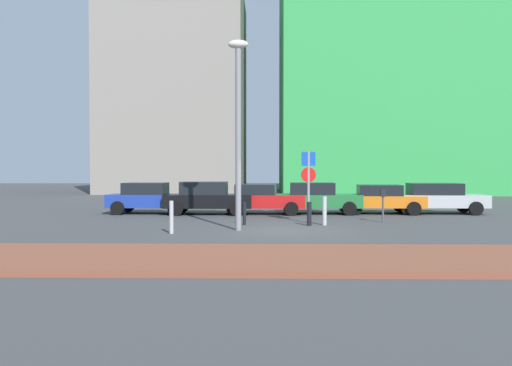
{
  "coord_description": "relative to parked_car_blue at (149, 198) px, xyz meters",
  "views": [
    {
      "loc": [
        -0.65,
        -18.09,
        2.13
      ],
      "look_at": [
        -1.08,
        2.75,
        1.58
      ],
      "focal_mm": 36.8,
      "sensor_mm": 36.0,
      "label": 1
    }
  ],
  "objects": [
    {
      "name": "parked_car_black",
      "position": [
        2.83,
        -0.37,
        0.03
      ],
      "size": [
        4.07,
        1.91,
        1.54
      ],
      "color": "black",
      "rests_on": "ground"
    },
    {
      "name": "traffic_bollard_mid",
      "position": [
        2.49,
        -7.77,
        -0.22
      ],
      "size": [
        0.14,
        0.14,
        1.08
      ],
      "primitive_type": "cylinder",
      "color": "#B7B7BC",
      "rests_on": "ground"
    },
    {
      "name": "traffic_bollard_near",
      "position": [
        7.82,
        -5.04,
        -0.22
      ],
      "size": [
        0.16,
        0.16,
        1.09
      ],
      "primitive_type": "cylinder",
      "color": "#B7B7BC",
      "rests_on": "ground"
    },
    {
      "name": "sidewalk_brick",
      "position": [
        6.28,
        -12.91,
        -0.7
      ],
      "size": [
        40.0,
        3.76,
        0.14
      ],
      "primitive_type": "cube",
      "color": "brown",
      "rests_on": "ground"
    },
    {
      "name": "parked_car_silver",
      "position": [
        13.7,
        0.18,
        -0.0
      ],
      "size": [
        4.57,
        1.96,
        1.46
      ],
      "color": "#B7BABF",
      "rests_on": "ground"
    },
    {
      "name": "parking_sign_post",
      "position": [
        7.28,
        -4.21,
        1.02
      ],
      "size": [
        0.6,
        0.14,
        2.83
      ],
      "color": "gray",
      "rests_on": "ground"
    },
    {
      "name": "building_under_construction",
      "position": [
        -2.74,
        24.07,
        8.37
      ],
      "size": [
        12.43,
        12.23,
        18.27
      ],
      "primitive_type": "cube",
      "color": "gray",
      "rests_on": "ground"
    },
    {
      "name": "traffic_bollard_far",
      "position": [
        7.23,
        -5.22,
        -0.32
      ],
      "size": [
        0.17,
        0.17,
        0.9
      ],
      "primitive_type": "cylinder",
      "color": "black",
      "rests_on": "ground"
    },
    {
      "name": "street_lamp",
      "position": [
        4.64,
        -6.78,
        3.14
      ],
      "size": [
        0.7,
        0.36,
        6.58
      ],
      "color": "gray",
      "rests_on": "ground"
    },
    {
      "name": "parked_car_blue",
      "position": [
        0.0,
        0.0,
        0.0
      ],
      "size": [
        3.98,
        1.97,
        1.48
      ],
      "color": "#1E389E",
      "rests_on": "ground"
    },
    {
      "name": "ground_plane",
      "position": [
        6.28,
        -6.83,
        -0.77
      ],
      "size": [
        120.0,
        120.0,
        0.0
      ],
      "primitive_type": "plane",
      "color": "#424244"
    },
    {
      "name": "parking_meter",
      "position": [
        10.28,
        -3.93,
        0.09
      ],
      "size": [
        0.18,
        0.14,
        1.31
      ],
      "color": "#4C4C51",
      "rests_on": "ground"
    },
    {
      "name": "parked_car_green",
      "position": [
        8.01,
        0.07,
        0.01
      ],
      "size": [
        4.05,
        2.07,
        1.49
      ],
      "color": "#237238",
      "rests_on": "ground"
    },
    {
      "name": "traffic_bollard_edge",
      "position": [
        4.78,
        -5.0,
        -0.33
      ],
      "size": [
        0.13,
        0.13,
        0.88
      ],
      "primitive_type": "cylinder",
      "color": "black",
      "rests_on": "ground"
    },
    {
      "name": "parked_car_orange",
      "position": [
        11.09,
        0.17,
        -0.04
      ],
      "size": [
        4.03,
        2.21,
        1.38
      ],
      "color": "orange",
      "rests_on": "ground"
    },
    {
      "name": "building_colorful_midrise",
      "position": [
        16.17,
        23.63,
        15.11
      ],
      "size": [
        18.45,
        14.44,
        31.76
      ],
      "primitive_type": "cube",
      "color": "green",
      "rests_on": "ground"
    },
    {
      "name": "parked_car_red",
      "position": [
        5.4,
        -0.13,
        -0.03
      ],
      "size": [
        4.03,
        2.12,
        1.41
      ],
      "color": "red",
      "rests_on": "ground"
    }
  ]
}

